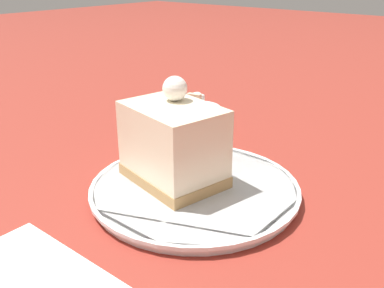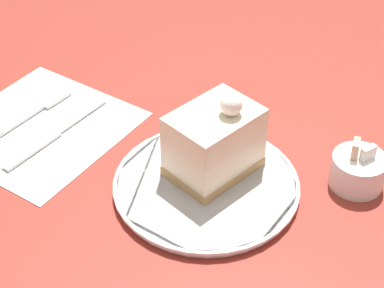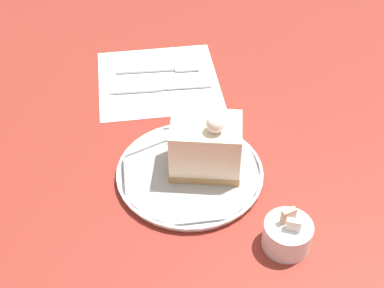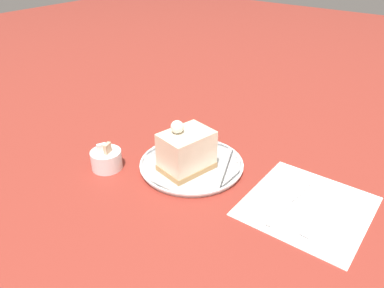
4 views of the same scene
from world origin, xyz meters
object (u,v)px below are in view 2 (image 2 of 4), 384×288
at_px(cake_slice, 214,142).
at_px(fork, 33,112).
at_px(sugar_bowl, 358,170).
at_px(plate, 206,185).
at_px(knife, 48,139).

xyz_separation_m(cake_slice, fork, (-0.28, -0.03, -0.05)).
height_order(cake_slice, sugar_bowl, cake_slice).
bearing_deg(plate, cake_slice, 103.74).
distance_m(fork, sugar_bowl, 0.45).
xyz_separation_m(plate, knife, (-0.23, -0.04, -0.00)).
bearing_deg(knife, sugar_bowl, 24.45).
distance_m(knife, sugar_bowl, 0.40).
bearing_deg(sugar_bowl, knife, -157.51).
distance_m(cake_slice, sugar_bowl, 0.18).
bearing_deg(fork, plate, 3.65).
xyz_separation_m(cake_slice, sugar_bowl, (0.15, 0.09, -0.03)).
xyz_separation_m(plate, fork, (-0.29, -0.01, -0.00)).
bearing_deg(cake_slice, knife, -151.51).
bearing_deg(cake_slice, sugar_bowl, 42.05).
xyz_separation_m(cake_slice, knife, (-0.22, -0.07, -0.05)).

